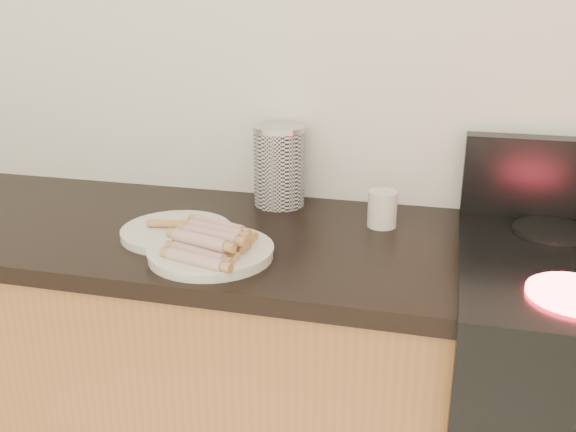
% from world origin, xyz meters
% --- Properties ---
extents(wall_back, '(4.00, 0.04, 2.60)m').
position_xyz_m(wall_back, '(0.00, 2.00, 1.30)').
color(wall_back, silver).
rests_on(wall_back, ground).
extents(cabinet_base, '(2.20, 0.59, 0.86)m').
position_xyz_m(cabinet_base, '(-0.70, 1.69, 0.43)').
color(cabinet_base, brown).
rests_on(cabinet_base, floor).
extents(counter_slab, '(2.20, 0.62, 0.04)m').
position_xyz_m(counter_slab, '(-0.70, 1.69, 0.88)').
color(counter_slab, black).
rests_on(counter_slab, cabinet_base).
extents(burner_far_left, '(0.18, 0.18, 0.01)m').
position_xyz_m(burner_far_left, '(0.61, 1.84, 0.92)').
color(burner_far_left, black).
rests_on(burner_far_left, stove).
extents(main_plate, '(0.32, 0.32, 0.02)m').
position_xyz_m(main_plate, '(-0.12, 1.54, 0.91)').
color(main_plate, white).
rests_on(main_plate, counter_slab).
extents(side_plate, '(0.27, 0.27, 0.02)m').
position_xyz_m(side_plate, '(-0.24, 1.64, 0.91)').
color(side_plate, silver).
rests_on(side_plate, counter_slab).
extents(hotdog_pile, '(0.13, 0.25, 0.05)m').
position_xyz_m(hotdog_pile, '(-0.12, 1.54, 0.94)').
color(hotdog_pile, brown).
rests_on(hotdog_pile, main_plate).
extents(plain_sausages, '(0.13, 0.04, 0.02)m').
position_xyz_m(plain_sausages, '(-0.24, 1.64, 0.93)').
color(plain_sausages, '#B9784D').
rests_on(plain_sausages, side_plate).
extents(canister, '(0.14, 0.14, 0.21)m').
position_xyz_m(canister, '(-0.07, 1.92, 1.01)').
color(canister, white).
rests_on(canister, counter_slab).
extents(mug, '(0.09, 0.09, 0.09)m').
position_xyz_m(mug, '(0.22, 1.82, 0.94)').
color(mug, white).
rests_on(mug, counter_slab).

